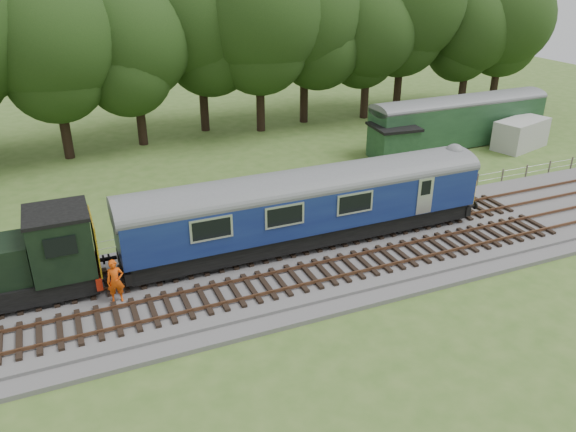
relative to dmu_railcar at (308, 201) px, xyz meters
name	(u,v)px	position (x,y,z in m)	size (l,w,h in m)	color
ground	(225,282)	(-4.76, -1.40, -2.61)	(120.00, 120.00, 0.00)	#3F6124
ballast	(224,279)	(-4.76, -1.40, -2.43)	(70.00, 7.00, 0.35)	#4C4C4F
track_north	(215,260)	(-4.76, 0.00, -2.19)	(67.20, 2.40, 0.21)	black
track_south	(235,292)	(-4.76, -3.00, -2.19)	(67.20, 2.40, 0.21)	black
fence	(199,240)	(-4.76, 3.10, -2.61)	(64.00, 0.12, 1.00)	#6B6054
tree_line	(140,144)	(-4.76, 20.60, -2.61)	(70.00, 8.00, 18.00)	black
dmu_railcar	(308,201)	(0.00, 0.00, 0.00)	(18.05, 2.86, 3.88)	black
worker	(115,281)	(-9.41, -1.64, -1.30)	(0.69, 0.46, 1.90)	#E0490B
parked_coach	(459,118)	(17.77, 10.86, -0.50)	(14.69, 2.71, 3.75)	#1A3B21
shed	(393,142)	(11.35, 9.96, -1.34)	(3.35, 3.35, 2.50)	#1A3B21
caravan	(521,134)	(21.73, 8.40, -1.51)	(4.47, 2.18, 2.18)	#A6A6A1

